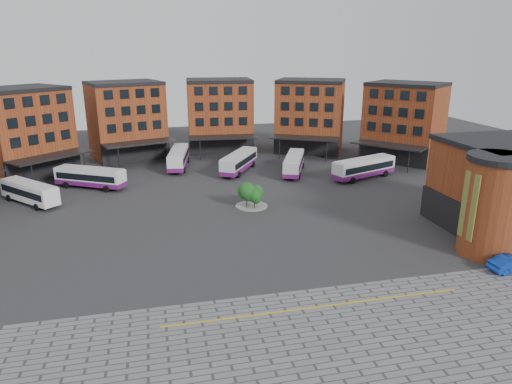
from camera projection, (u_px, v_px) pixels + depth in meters
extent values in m
plane|color=#28282B|center=(257.00, 243.00, 50.78)|extent=(160.00, 160.00, 0.00)
cube|color=slate|center=(359.00, 370.00, 30.77)|extent=(50.00, 22.00, 0.02)
cube|color=gold|center=(318.00, 307.00, 38.20)|extent=(26.00, 0.15, 0.02)
cube|color=brown|center=(25.00, 133.00, 76.27)|extent=(16.35, 16.13, 14.00)
cube|color=black|center=(45.00, 166.00, 75.13)|extent=(10.00, 9.07, 4.00)
cube|color=black|center=(18.00, 89.00, 74.05)|extent=(16.55, 16.35, 0.60)
cube|color=black|center=(40.00, 123.00, 72.83)|extent=(8.60, 7.77, 8.00)
cube|color=black|center=(52.00, 156.00, 73.23)|extent=(12.61, 11.97, 0.25)
cylinder|color=black|center=(33.00, 176.00, 69.31)|extent=(0.20, 0.20, 4.00)
cylinder|color=black|center=(84.00, 164.00, 76.40)|extent=(0.20, 0.20, 4.00)
cube|color=brown|center=(127.00, 121.00, 88.53)|extent=(15.55, 13.69, 14.00)
cube|color=black|center=(137.00, 151.00, 86.13)|extent=(12.45, 4.71, 4.00)
cube|color=black|center=(123.00, 83.00, 86.31)|extent=(15.65, 13.97, 0.60)
cube|color=black|center=(134.00, 113.00, 83.77)|extent=(10.87, 3.87, 8.00)
cube|color=black|center=(140.00, 143.00, 83.62)|extent=(13.72, 8.39, 0.25)
cylinder|color=black|center=(119.00, 158.00, 80.48)|extent=(0.20, 0.20, 4.00)
cylinder|color=black|center=(168.00, 152.00, 85.06)|extent=(0.20, 0.20, 4.00)
cube|color=brown|center=(220.00, 116.00, 94.74)|extent=(13.67, 10.88, 14.00)
cube|color=black|center=(222.00, 145.00, 91.70)|extent=(13.00, 1.41, 4.00)
cube|color=black|center=(219.00, 80.00, 92.52)|extent=(13.69, 11.18, 0.60)
cube|color=black|center=(221.00, 109.00, 89.32)|extent=(11.42, 0.95, 8.00)
cube|color=black|center=(223.00, 137.00, 88.88)|extent=(13.28, 5.30, 0.25)
cylinder|color=black|center=(200.00, 150.00, 87.12)|extent=(0.20, 0.20, 4.00)
cylinder|color=black|center=(247.00, 148.00, 88.46)|extent=(0.20, 0.20, 4.00)
cube|color=brown|center=(310.00, 117.00, 93.92)|extent=(16.12, 14.81, 14.00)
cube|color=black|center=(306.00, 146.00, 90.96)|extent=(11.81, 6.35, 4.00)
cube|color=black|center=(311.00, 81.00, 91.70)|extent=(16.26, 15.08, 0.60)
cube|color=black|center=(307.00, 109.00, 88.59)|extent=(10.26, 5.33, 8.00)
cube|color=black|center=(304.00, 138.00, 88.19)|extent=(13.58, 9.82, 0.25)
cylinder|color=black|center=(279.00, 149.00, 88.19)|extent=(0.20, 0.20, 4.00)
cylinder|color=black|center=(327.00, 151.00, 86.07)|extent=(0.20, 0.20, 4.00)
cube|color=brown|center=(404.00, 123.00, 86.20)|extent=(16.02, 16.39, 14.00)
cube|color=black|center=(392.00, 154.00, 84.04)|extent=(8.74, 10.28, 4.00)
cube|color=black|center=(408.00, 84.00, 83.98)|extent=(16.25, 16.58, 0.60)
cube|color=black|center=(395.00, 115.00, 81.70)|extent=(7.47, 8.86, 8.00)
cube|color=black|center=(388.00, 145.00, 81.65)|extent=(11.73, 12.79, 0.25)
cylinder|color=black|center=(359.00, 154.00, 83.50)|extent=(0.20, 0.20, 4.00)
cylinder|color=black|center=(409.00, 162.00, 78.27)|extent=(0.20, 0.20, 4.00)
cube|color=brown|center=(508.00, 187.00, 53.77)|extent=(14.00, 12.00, 10.00)
cube|color=black|center=(452.00, 216.00, 53.17)|extent=(0.40, 12.00, 4.00)
cylinder|color=brown|center=(493.00, 209.00, 46.71)|extent=(6.00, 6.00, 10.00)
cylinder|color=black|center=(501.00, 158.00, 45.10)|extent=(6.40, 6.40, 0.60)
cube|color=orange|center=(469.00, 206.00, 45.94)|extent=(0.12, 2.20, 7.00)
cylinder|color=gray|center=(252.00, 206.00, 62.33)|extent=(4.40, 4.40, 0.12)
cylinder|color=#332114|center=(247.00, 202.00, 61.36)|extent=(0.14, 0.14, 1.74)
sphere|color=#17461A|center=(247.00, 191.00, 60.88)|extent=(2.43, 2.43, 2.43)
sphere|color=#17461A|center=(248.00, 195.00, 60.94)|extent=(1.70, 1.70, 1.70)
cylinder|color=#332114|center=(256.00, 200.00, 62.88)|extent=(0.14, 0.14, 1.28)
sphere|color=#17461A|center=(256.00, 192.00, 62.53)|extent=(2.03, 2.03, 2.03)
sphere|color=#17461A|center=(258.00, 195.00, 62.55)|extent=(1.42, 1.42, 1.42)
cylinder|color=#332114|center=(255.00, 204.00, 61.26)|extent=(0.14, 0.14, 1.30)
sphere|color=#17461A|center=(255.00, 196.00, 60.91)|extent=(1.84, 1.84, 1.84)
sphere|color=#17461A|center=(256.00, 199.00, 60.93)|extent=(1.29, 1.29, 1.29)
cube|color=white|center=(29.00, 192.00, 62.98)|extent=(9.04, 9.45, 2.37)
cube|color=black|center=(29.00, 190.00, 62.93)|extent=(8.51, 8.87, 0.92)
cube|color=silver|center=(28.00, 183.00, 62.61)|extent=(8.68, 9.07, 0.12)
cube|color=black|center=(9.00, 184.00, 65.71)|extent=(1.59, 1.49, 1.07)
cylinder|color=black|center=(9.00, 198.00, 64.23)|extent=(0.87, 0.91, 0.97)
cylinder|color=black|center=(25.00, 194.00, 66.14)|extent=(0.87, 0.91, 0.97)
cylinder|color=black|center=(37.00, 207.00, 60.58)|extent=(0.87, 0.91, 0.97)
cylinder|color=black|center=(53.00, 202.00, 62.49)|extent=(0.87, 0.91, 0.97)
cube|color=white|center=(90.00, 177.00, 69.97)|extent=(10.99, 7.78, 2.50)
cube|color=black|center=(90.00, 175.00, 69.92)|extent=(10.24, 7.39, 0.97)
cube|color=silver|center=(89.00, 168.00, 69.57)|extent=(10.55, 7.47, 0.12)
cube|color=black|center=(60.00, 172.00, 71.43)|extent=(1.18, 1.94, 1.12)
cube|color=#68176A|center=(91.00, 182.00, 70.24)|extent=(11.04, 7.84, 0.71)
cylinder|color=black|center=(66.00, 185.00, 70.20)|extent=(1.04, 0.77, 1.02)
cylinder|color=black|center=(77.00, 181.00, 72.52)|extent=(1.04, 0.77, 1.02)
cylinder|color=black|center=(106.00, 189.00, 68.21)|extent=(1.04, 0.77, 1.02)
cylinder|color=black|center=(116.00, 184.00, 70.53)|extent=(1.04, 0.77, 1.02)
cube|color=white|center=(178.00, 157.00, 81.78)|extent=(4.61, 12.10, 2.63)
cube|color=black|center=(178.00, 156.00, 81.72)|extent=(4.51, 11.18, 1.02)
cube|color=silver|center=(178.00, 150.00, 81.36)|extent=(4.42, 11.62, 0.13)
cube|color=black|center=(182.00, 149.00, 87.23)|extent=(2.27, 0.50, 1.18)
cube|color=#68176A|center=(179.00, 162.00, 82.06)|extent=(4.65, 12.15, 0.75)
cylinder|color=black|center=(174.00, 160.00, 85.72)|extent=(0.50, 1.11, 1.07)
cylinder|color=black|center=(188.00, 160.00, 85.87)|extent=(0.50, 1.11, 1.07)
cylinder|color=black|center=(169.00, 170.00, 78.52)|extent=(0.50, 1.11, 1.07)
cylinder|color=black|center=(184.00, 170.00, 78.67)|extent=(0.50, 1.11, 1.07)
cube|color=silver|center=(239.00, 161.00, 79.16)|extent=(8.36, 11.41, 2.61)
cube|color=black|center=(239.00, 160.00, 79.10)|extent=(7.92, 10.64, 1.01)
cube|color=silver|center=(239.00, 153.00, 78.74)|extent=(8.02, 10.96, 0.13)
cube|color=black|center=(250.00, 153.00, 84.29)|extent=(2.00, 1.28, 1.17)
cube|color=#68176A|center=(239.00, 166.00, 79.44)|extent=(8.41, 11.47, 0.75)
cylinder|color=black|center=(239.00, 163.00, 83.36)|extent=(0.83, 1.08, 1.07)
cylinder|color=black|center=(253.00, 164.00, 82.56)|extent=(0.83, 1.08, 1.07)
cylinder|color=black|center=(224.00, 173.00, 76.57)|extent=(0.83, 1.08, 1.07)
cylinder|color=black|center=(239.00, 175.00, 75.78)|extent=(0.83, 1.08, 1.07)
cube|color=silver|center=(294.00, 163.00, 78.18)|extent=(6.79, 11.47, 2.53)
cube|color=black|center=(294.00, 162.00, 78.12)|extent=(6.50, 10.66, 0.98)
cube|color=silver|center=(294.00, 155.00, 77.78)|extent=(6.52, 11.01, 0.12)
cube|color=black|center=(297.00, 154.00, 83.34)|extent=(2.07, 0.96, 1.14)
cube|color=#68176A|center=(294.00, 168.00, 78.45)|extent=(6.85, 11.52, 0.72)
cylinder|color=black|center=(289.00, 165.00, 82.20)|extent=(0.69, 1.07, 1.03)
cylinder|color=black|center=(303.00, 165.00, 81.78)|extent=(0.69, 1.07, 1.03)
cylinder|color=black|center=(284.00, 175.00, 75.38)|extent=(0.69, 1.07, 1.03)
cylinder|color=black|center=(299.00, 176.00, 74.96)|extent=(0.69, 1.07, 1.03)
cube|color=silver|center=(364.00, 167.00, 75.05)|extent=(12.08, 6.72, 2.65)
cube|color=black|center=(364.00, 166.00, 75.00)|extent=(11.21, 6.44, 1.03)
cube|color=silver|center=(365.00, 159.00, 74.63)|extent=(11.60, 6.45, 0.13)
cube|color=black|center=(388.00, 161.00, 78.05)|extent=(0.92, 2.19, 1.19)
cube|color=#68176A|center=(364.00, 173.00, 75.34)|extent=(12.14, 6.77, 0.76)
cylinder|color=black|center=(373.00, 170.00, 78.55)|extent=(1.13, 0.68, 1.08)
cylinder|color=black|center=(385.00, 174.00, 76.40)|extent=(1.13, 0.68, 1.08)
cylinder|color=black|center=(341.00, 177.00, 74.55)|extent=(1.13, 0.68, 1.08)
cylinder|color=black|center=(353.00, 181.00, 72.40)|extent=(1.13, 0.68, 1.08)
imported|color=#0C33A4|center=(512.00, 263.00, 44.25)|extent=(4.85, 2.04, 1.56)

